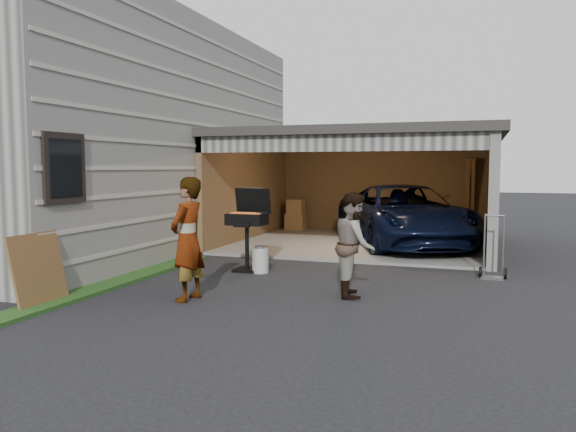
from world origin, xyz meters
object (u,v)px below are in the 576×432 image
minivan (403,217)px  propane_tank (260,261)px  woman (188,239)px  hand_truck (493,266)px  plywood_panel (38,270)px  bbq_grill (248,222)px  man (355,244)px

minivan → propane_tank: minivan is taller
minivan → propane_tank: (-2.13, -4.45, -0.52)m
woman → hand_truck: (4.41, 3.29, -0.71)m
plywood_panel → propane_tank: bearing=58.3°
hand_truck → minivan: bearing=125.0°
bbq_grill → hand_truck: 4.63m
woman → man: bearing=120.5°
woman → bbq_grill: (-0.10, 2.54, 0.02)m
woman → man: 2.57m
bbq_grill → hand_truck: size_ratio=1.37×
minivan → bbq_grill: bearing=-143.7°
woman → plywood_panel: (-1.90, -1.00, -0.41)m
minivan → man: man is taller
bbq_grill → propane_tank: size_ratio=3.42×
minivan → plywood_panel: 8.93m
woman → propane_tank: bearing=179.8°
minivan → hand_truck: 4.17m
plywood_panel → hand_truck: size_ratio=0.92×
man → hand_truck: size_ratio=1.39×
minivan → hand_truck: (2.07, -3.58, -0.53)m
minivan → propane_tank: bearing=-139.9°
bbq_grill → hand_truck: (4.51, 0.74, -0.73)m
woman → plywood_panel: size_ratio=1.75×
bbq_grill → plywood_panel: bearing=-116.9°
plywood_panel → hand_truck: hand_truck is taller
propane_tank → plywood_panel: bearing=-121.7°
plywood_panel → woman: bearing=27.8°
man → minivan: bearing=-14.4°
bbq_grill → hand_truck: bbq_grill is taller
woman → propane_tank: woman is taller
hand_truck → man: bearing=-129.1°
propane_tank → plywood_panel: (-2.11, -3.42, 0.30)m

